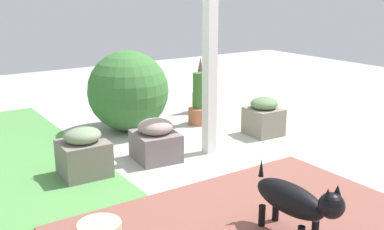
% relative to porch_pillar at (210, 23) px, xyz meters
% --- Properties ---
extents(ground_plane, '(12.00, 12.00, 0.00)m').
position_rel_porch_pillar_xyz_m(ground_plane, '(-0.45, -0.03, -1.25)').
color(ground_plane, '#B1B2A8').
extents(porch_pillar, '(0.10, 0.10, 2.51)m').
position_rel_porch_pillar_xyz_m(porch_pillar, '(0.00, 0.00, 0.00)').
color(porch_pillar, white).
rests_on(porch_pillar, ground).
extents(stone_planter_nearest, '(0.38, 0.36, 0.42)m').
position_rel_porch_pillar_xyz_m(stone_planter_nearest, '(0.13, -0.83, -1.06)').
color(stone_planter_nearest, gray).
rests_on(stone_planter_nearest, ground).
extents(stone_planter_mid, '(0.46, 0.42, 0.39)m').
position_rel_porch_pillar_xyz_m(stone_planter_mid, '(0.12, 0.53, -1.07)').
color(stone_planter_mid, slate).
rests_on(stone_planter_mid, ground).
extents(stone_planter_far, '(0.39, 0.41, 0.43)m').
position_rel_porch_pillar_xyz_m(stone_planter_far, '(0.13, 1.23, -1.05)').
color(stone_planter_far, slate).
rests_on(stone_planter_far, ground).
extents(round_shrub, '(0.90, 0.90, 0.90)m').
position_rel_porch_pillar_xyz_m(round_shrub, '(1.11, 0.31, -0.80)').
color(round_shrub, '#3B7135').
rests_on(round_shrub, ground).
extents(terracotta_pot_spiky, '(0.21, 0.21, 0.71)m').
position_rel_porch_pillar_xyz_m(terracotta_pot_spiky, '(1.30, -0.81, -0.92)').
color(terracotta_pot_spiky, '#B1603B').
rests_on(terracotta_pot_spiky, ground).
extents(terracotta_pot_tall, '(0.24, 0.24, 0.62)m').
position_rel_porch_pillar_xyz_m(terracotta_pot_tall, '(0.86, -0.47, -1.03)').
color(terracotta_pot_tall, '#B56040').
rests_on(terracotta_pot_tall, ground).
extents(dog, '(0.68, 0.19, 0.47)m').
position_rel_porch_pillar_xyz_m(dog, '(-1.61, 0.51, -0.98)').
color(dog, black).
rests_on(dog, ground).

